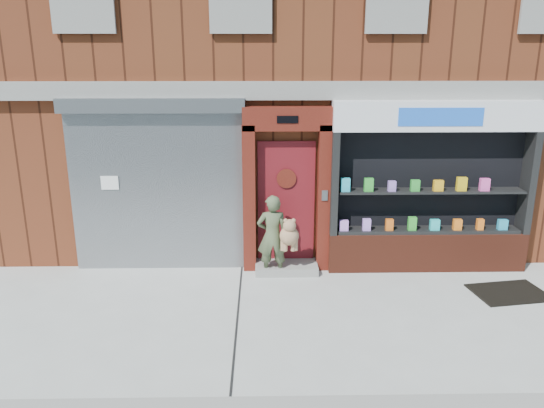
{
  "coord_description": "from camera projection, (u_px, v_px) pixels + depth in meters",
  "views": [
    {
      "loc": [
        -1.17,
        -7.03,
        3.81
      ],
      "look_at": [
        -1.02,
        1.0,
        1.46
      ],
      "focal_mm": 35.0,
      "sensor_mm": 36.0,
      "label": 1
    }
  ],
  "objects": [
    {
      "name": "doormat",
      "position": [
        509.0,
        293.0,
        8.6
      ],
      "size": [
        1.25,
        0.97,
        0.03
      ],
      "primitive_type": "cube",
      "rotation": [
        0.0,
        0.0,
        0.15
      ],
      "color": "black",
      "rests_on": "ground"
    },
    {
      "name": "pharmacy_bay",
      "position": [
        430.0,
        195.0,
        9.22
      ],
      "size": [
        3.5,
        0.41,
        3.0
      ],
      "color": "#602516",
      "rests_on": "ground"
    },
    {
      "name": "ground",
      "position": [
        342.0,
        317.0,
        7.84
      ],
      "size": [
        80.0,
        80.0,
        0.0
      ],
      "primitive_type": "plane",
      "color": "#9E9E99",
      "rests_on": "ground"
    },
    {
      "name": "building",
      "position": [
        311.0,
        41.0,
        12.46
      ],
      "size": [
        12.0,
        8.16,
        8.0
      ],
      "color": "#5A2614",
      "rests_on": "ground"
    },
    {
      "name": "red_door_bay",
      "position": [
        287.0,
        190.0,
        9.2
      ],
      "size": [
        1.52,
        0.58,
        2.9
      ],
      "color": "#49130C",
      "rests_on": "ground"
    },
    {
      "name": "shutter_bay",
      "position": [
        156.0,
        175.0,
        9.15
      ],
      "size": [
        3.1,
        0.3,
        3.04
      ],
      "color": "gray",
      "rests_on": "ground"
    },
    {
      "name": "curb",
      "position": [
        371.0,
        408.0,
        5.76
      ],
      "size": [
        60.0,
        0.3,
        0.12
      ],
      "primitive_type": "cube",
      "color": "gray",
      "rests_on": "ground"
    },
    {
      "name": "woman",
      "position": [
        275.0,
        236.0,
        9.07
      ],
      "size": [
        0.72,
        0.48,
        1.45
      ],
      "color": "#4B5739",
      "rests_on": "ground"
    }
  ]
}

